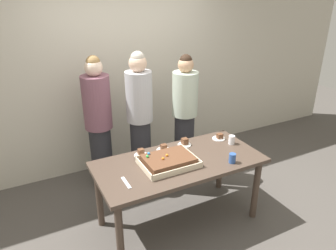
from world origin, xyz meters
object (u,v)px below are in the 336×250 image
plated_slice_far_left (164,149)px  plated_slice_near_left (185,143)px  drink_cup_nearest (232,158)px  sheet_cake (168,161)px  plated_slice_near_right (141,154)px  person_serving_front (185,117)px  person_green_shirt_behind (99,122)px  person_striped_tie_right (140,119)px  cake_server_utensil (126,183)px  drink_cup_middle (232,140)px  party_table (179,169)px  plated_slice_far_right (219,137)px

plated_slice_far_left → plated_slice_near_left: bearing=2.1°
plated_slice_far_left → drink_cup_nearest: drink_cup_nearest is taller
sheet_cake → plated_slice_far_left: (0.09, 0.29, -0.02)m
plated_slice_near_right → person_serving_front: person_serving_front is taller
person_green_shirt_behind → person_striped_tie_right: size_ratio=0.97×
drink_cup_nearest → cake_server_utensil: bearing=172.4°
plated_slice_near_right → plated_slice_near_left: bearing=0.3°
plated_slice_near_left → person_green_shirt_behind: size_ratio=0.09×
drink_cup_middle → person_striped_tie_right: size_ratio=0.06×
party_table → cake_server_utensil: cake_server_utensil is taller
sheet_cake → person_striped_tie_right: 0.89m
person_green_shirt_behind → person_striped_tie_right: (0.45, -0.21, 0.03)m
plated_slice_far_left → person_striped_tie_right: person_striped_tie_right is taller
plated_slice_near_right → plated_slice_far_left: plated_slice_near_right is taller
person_green_shirt_behind → sheet_cake: bearing=-0.0°
sheet_cake → plated_slice_far_right: 0.83m
plated_slice_far_right → person_striped_tie_right: 0.98m
person_serving_front → plated_slice_far_left: bearing=-8.3°
plated_slice_far_left → cake_server_utensil: plated_slice_far_left is taller
person_green_shirt_behind → plated_slice_far_right: bearing=34.8°
sheet_cake → drink_cup_nearest: 0.64m
drink_cup_nearest → person_serving_front: (0.06, 1.07, 0.06)m
drink_cup_nearest → plated_slice_near_right: bearing=143.9°
drink_cup_nearest → person_striped_tie_right: person_striped_tie_right is taller
party_table → plated_slice_near_left: size_ratio=11.48×
plated_slice_far_left → person_striped_tie_right: bearing=92.7°
plated_slice_near_left → party_table: bearing=-128.5°
sheet_cake → drink_cup_nearest: size_ratio=5.51×
party_table → drink_cup_nearest: 0.55m
party_table → sheet_cake: bearing=-172.8°
drink_cup_nearest → cake_server_utensil: 1.09m
party_table → person_striped_tie_right: (-0.07, 0.86, 0.25)m
party_table → cake_server_utensil: size_ratio=8.61×
sheet_cake → drink_cup_middle: size_ratio=5.51×
drink_cup_middle → cake_server_utensil: drink_cup_middle is taller
sheet_cake → plated_slice_far_left: 0.30m
person_striped_tie_right → person_serving_front: bearing=87.7°
plated_slice_near_left → plated_slice_near_right: 0.53m
sheet_cake → person_green_shirt_behind: bearing=109.7°
plated_slice_far_right → drink_cup_middle: 0.18m
person_striped_tie_right → plated_slice_far_right: bearing=53.3°
sheet_cake → person_serving_front: bearing=51.1°
cake_server_utensil → person_green_shirt_behind: (0.10, 1.21, 0.12)m
plated_slice_near_left → person_striped_tie_right: person_striped_tie_right is taller
sheet_cake → plated_slice_near_right: sheet_cake is taller
plated_slice_near_right → plated_slice_far_left: 0.26m
sheet_cake → person_striped_tie_right: size_ratio=0.32×
drink_cup_nearest → cake_server_utensil: size_ratio=0.50×
plated_slice_near_left → cake_server_utensil: plated_slice_near_left is taller
party_table → person_serving_front: 0.97m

